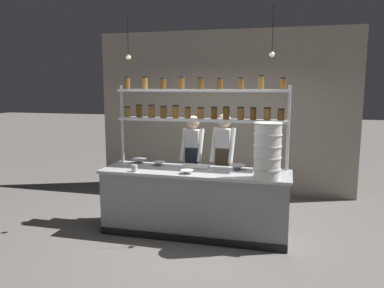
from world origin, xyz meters
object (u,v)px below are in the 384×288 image
at_px(prep_bowl_center_front, 159,164).
at_px(serving_cup_front, 134,168).
at_px(spice_shelf_unit, 201,109).
at_px(chef_left, 193,159).
at_px(prep_bowl_near_right, 237,167).
at_px(prep_bowl_near_left, 187,172).
at_px(chef_center, 224,160).
at_px(cutting_board, 195,167).
at_px(container_stack, 267,151).
at_px(prep_bowl_center_back, 139,161).

relative_size(prep_bowl_center_front, serving_cup_front, 2.09).
distance_m(spice_shelf_unit, chef_left, 0.95).
xyz_separation_m(prep_bowl_near_right, serving_cup_front, (-1.35, -0.49, 0.02)).
relative_size(prep_bowl_near_left, serving_cup_front, 1.86).
xyz_separation_m(chef_center, prep_bowl_center_front, (-0.90, -0.44, -0.02)).
xyz_separation_m(spice_shelf_unit, serving_cup_front, (-0.79, -0.62, -0.79)).
xyz_separation_m(spice_shelf_unit, prep_bowl_center_front, (-0.60, -0.15, -0.81)).
xyz_separation_m(prep_bowl_near_left, prep_bowl_near_right, (0.62, 0.42, 0.01)).
bearing_deg(cutting_board, spice_shelf_unit, 74.03).
height_order(prep_bowl_near_left, serving_cup_front, serving_cup_front).
bearing_deg(serving_cup_front, chef_left, 61.51).
bearing_deg(chef_left, serving_cup_front, -114.02).
bearing_deg(chef_center, prep_bowl_near_right, -50.73).
distance_m(chef_center, container_stack, 1.17).
bearing_deg(cutting_board, prep_bowl_center_back, 173.96).
distance_m(chef_left, serving_cup_front, 1.19).
relative_size(chef_center, prep_bowl_center_front, 8.23).
xyz_separation_m(spice_shelf_unit, cutting_board, (-0.04, -0.15, -0.83)).
height_order(container_stack, prep_bowl_near_left, container_stack).
relative_size(spice_shelf_unit, container_stack, 3.51).
relative_size(container_stack, prep_bowl_near_left, 3.99).
relative_size(container_stack, serving_cup_front, 7.42).
relative_size(chef_left, prep_bowl_center_back, 6.98).
distance_m(spice_shelf_unit, cutting_board, 0.84).
bearing_deg(chef_left, cutting_board, -68.47).
distance_m(chef_center, prep_bowl_center_front, 1.00).
bearing_deg(prep_bowl_near_left, prep_bowl_center_back, 151.08).
relative_size(chef_left, prep_bowl_near_left, 9.00).
bearing_deg(container_stack, prep_bowl_center_back, 164.64).
relative_size(prep_bowl_near_left, prep_bowl_near_right, 0.76).
bearing_deg(cutting_board, prep_bowl_center_front, 179.70).
xyz_separation_m(chef_left, serving_cup_front, (-0.57, -1.05, 0.04)).
bearing_deg(spice_shelf_unit, cutting_board, -105.97).
relative_size(spice_shelf_unit, prep_bowl_center_back, 10.86).
bearing_deg(prep_bowl_near_left, chef_center, 66.91).
height_order(chef_center, serving_cup_front, chef_center).
height_order(cutting_board, prep_bowl_near_right, prep_bowl_near_right).
bearing_deg(chef_center, prep_bowl_near_left, -106.08).
bearing_deg(prep_bowl_near_left, prep_bowl_near_right, 33.67).
bearing_deg(prep_bowl_near_right, prep_bowl_center_back, 177.07).
height_order(spice_shelf_unit, chef_left, spice_shelf_unit).
bearing_deg(chef_center, prep_bowl_center_back, -157.57).
bearing_deg(cutting_board, chef_left, 107.05).
height_order(container_stack, cutting_board, container_stack).
xyz_separation_m(prep_bowl_center_back, serving_cup_front, (0.16, -0.57, 0.02)).
bearing_deg(chef_left, prep_bowl_near_left, -76.06).
bearing_deg(prep_bowl_center_back, container_stack, -15.36).
relative_size(spice_shelf_unit, serving_cup_front, 26.04).
relative_size(chef_center, prep_bowl_center_back, 7.18).
bearing_deg(prep_bowl_near_right, prep_bowl_center_front, -179.24).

